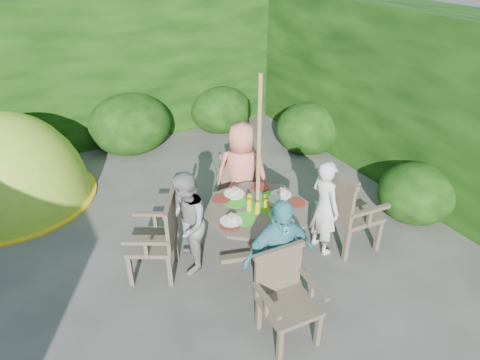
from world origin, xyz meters
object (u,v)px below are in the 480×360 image
patio_table (258,216)px  garden_chair_front (285,295)px  garden_chair_left (159,237)px  child_right (324,207)px  garden_chair_back (237,178)px  parasol_pole (258,176)px  garden_chair_right (348,209)px  child_front (278,258)px  dome_tent (15,200)px  child_left (186,224)px  child_back (242,174)px

patio_table → garden_chair_front: size_ratio=1.71×
garden_chair_left → child_right: bearing=103.6°
garden_chair_left → garden_chair_back: garden_chair_left is taller
parasol_pole → garden_chair_back: (0.31, 1.06, -0.63)m
patio_table → garden_chair_front: bearing=-107.6°
garden_chair_right → garden_chair_back: 1.57m
garden_chair_right → child_front: 1.35m
dome_tent → garden_chair_left: bearing=-65.4°
patio_table → garden_chair_left: bearing=164.5°
child_left → child_front: 1.13m
child_back → dome_tent: 3.37m
garden_chair_left → dome_tent: size_ratio=0.36×
parasol_pole → dome_tent: bearing=131.2°
parasol_pole → child_left: bearing=163.5°
child_front → parasol_pole: bearing=77.8°
patio_table → dome_tent: bearing=131.2°
child_left → child_back: bearing=138.6°
patio_table → parasol_pole: 0.51m
parasol_pole → child_left: parasol_pole is taller
child_front → child_back: bearing=77.8°
garden_chair_left → child_left: child_left is taller
garden_chair_back → child_right: 1.37m
garden_chair_front → parasol_pole: bearing=76.0°
patio_table → garden_chair_right: bearing=-17.4°
child_left → garden_chair_right: bearing=93.0°
garden_chair_front → child_back: 1.92m
garden_chair_back → child_left: child_left is taller
patio_table → child_back: (0.22, 0.77, 0.10)m
garden_chair_front → garden_chair_back: bearing=76.4°
child_left → child_back: size_ratio=0.88×
garden_chair_left → child_back: 1.39m
garden_chair_front → child_left: (-0.44, 1.28, 0.14)m
patio_table → child_back: size_ratio=1.08×
garden_chair_right → parasol_pole: bearing=77.7°
garden_chair_right → child_right: bearing=75.3°
child_right → child_front: size_ratio=0.92×
garden_chair_left → dome_tent: (-1.34, 2.45, -0.49)m
garden_chair_left → child_left: bearing=106.6°
garden_chair_left → child_front: child_front is taller
garden_chair_right → garden_chair_front: 1.56m
garden_chair_right → child_right: (-0.28, 0.10, 0.06)m
garden_chair_left → dome_tent: bearing=-121.8°
patio_table → dome_tent: size_ratio=0.57×
child_right → child_left: size_ratio=0.98×
garden_chair_left → dome_tent: dome_tent is taller
parasol_pole → child_right: (0.77, -0.23, -0.51)m
garden_chair_front → child_left: bearing=112.2°
child_right → garden_chair_front: bearing=126.4°
dome_tent → garden_chair_right: bearing=-45.8°
garden_chair_front → child_left: 1.36m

